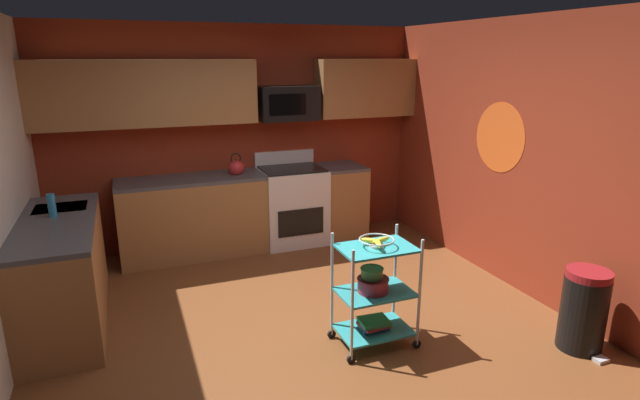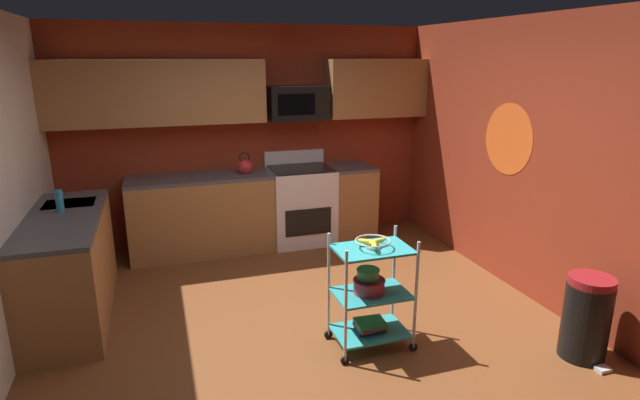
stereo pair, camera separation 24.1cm
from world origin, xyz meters
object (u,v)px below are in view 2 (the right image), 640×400
at_px(mixing_bowl_large, 369,286).
at_px(kettle, 245,167).
at_px(fruit_bowl, 373,242).
at_px(mixing_bowl_small, 368,274).
at_px(book_stack, 370,325).
at_px(dish_soap_bottle, 59,201).
at_px(microwave, 297,103).
at_px(rolling_cart, 371,293).
at_px(oven_range, 301,204).
at_px(trash_can, 586,318).

bearing_deg(mixing_bowl_large, kettle, 101.82).
distance_m(fruit_bowl, mixing_bowl_small, 0.26).
xyz_separation_m(book_stack, dish_soap_bottle, (-2.34, 1.43, 0.85)).
height_order(microwave, rolling_cart, microwave).
relative_size(oven_range, rolling_cart, 1.20).
distance_m(microwave, rolling_cart, 2.86).
relative_size(microwave, trash_can, 1.06).
distance_m(microwave, fruit_bowl, 2.71).
bearing_deg(dish_soap_bottle, oven_range, 22.87).
distance_m(mixing_bowl_small, trash_can, 1.68).
distance_m(microwave, book_stack, 3.00).
relative_size(rolling_cart, book_stack, 3.81).
xyz_separation_m(mixing_bowl_large, mixing_bowl_small, (-0.01, 0.01, 0.10)).
relative_size(rolling_cart, dish_soap_bottle, 4.57).
height_order(oven_range, microwave, microwave).
height_order(mixing_bowl_small, kettle, kettle).
bearing_deg(rolling_cart, mixing_bowl_large, 180.00).
xyz_separation_m(mixing_bowl_large, trash_can, (1.51, -0.65, -0.19)).
bearing_deg(microwave, fruit_bowl, -93.01).
xyz_separation_m(kettle, trash_can, (2.02, -3.12, -0.67)).
bearing_deg(dish_soap_bottle, rolling_cart, -31.39).
height_order(mixing_bowl_small, book_stack, mixing_bowl_small).
height_order(oven_range, book_stack, oven_range).
relative_size(rolling_cart, mixing_bowl_large, 3.63).
distance_m(rolling_cart, book_stack, 0.28).
xyz_separation_m(mixing_bowl_small, kettle, (-0.51, 2.46, 0.38)).
bearing_deg(trash_can, book_stack, 156.32).
bearing_deg(book_stack, oven_range, 86.85).
bearing_deg(trash_can, kettle, 122.98).
bearing_deg(fruit_bowl, trash_can, -23.68).
distance_m(oven_range, microwave, 1.23).
bearing_deg(book_stack, rolling_cart, -45.00).
relative_size(mixing_bowl_large, mixing_bowl_small, 1.38).
bearing_deg(dish_soap_bottle, fruit_bowl, -31.39).
height_order(rolling_cart, kettle, kettle).
xyz_separation_m(fruit_bowl, kettle, (-0.54, 2.47, 0.12)).
bearing_deg(rolling_cart, trash_can, -23.68).
relative_size(fruit_bowl, dish_soap_bottle, 1.36).
bearing_deg(mixing_bowl_small, book_stack, -22.35).
bearing_deg(dish_soap_bottle, mixing_bowl_small, -31.48).
xyz_separation_m(microwave, mixing_bowl_small, (-0.16, -2.56, -1.08)).
distance_m(mixing_bowl_small, dish_soap_bottle, 2.74).
xyz_separation_m(oven_range, trash_can, (1.35, -3.12, -0.15)).
height_order(fruit_bowl, book_stack, fruit_bowl).
height_order(dish_soap_bottle, trash_can, dish_soap_bottle).
bearing_deg(oven_range, mixing_bowl_small, -93.77).
distance_m(microwave, mixing_bowl_small, 2.79).
distance_m(rolling_cart, trash_can, 1.63).
height_order(microwave, kettle, microwave).
relative_size(microwave, mixing_bowl_large, 2.78).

